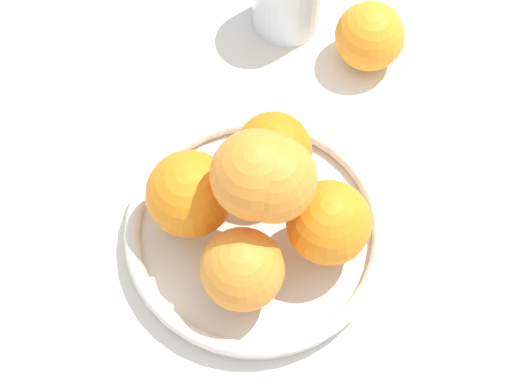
% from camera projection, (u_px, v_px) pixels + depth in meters
% --- Properties ---
extents(ground_plane, '(4.00, 4.00, 0.00)m').
position_uv_depth(ground_plane, '(256.00, 238.00, 0.84)').
color(ground_plane, silver).
extents(fruit_bowl, '(0.25, 0.25, 0.03)m').
position_uv_depth(fruit_bowl, '(256.00, 232.00, 0.83)').
color(fruit_bowl, silver).
rests_on(fruit_bowl, ground_plane).
extents(orange_pile, '(0.18, 0.17, 0.14)m').
position_uv_depth(orange_pile, '(257.00, 198.00, 0.76)').
color(orange_pile, orange).
rests_on(orange_pile, fruit_bowl).
extents(stray_orange, '(0.07, 0.07, 0.07)m').
position_uv_depth(stray_orange, '(370.00, 36.00, 0.90)').
color(stray_orange, orange).
rests_on(stray_orange, ground_plane).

